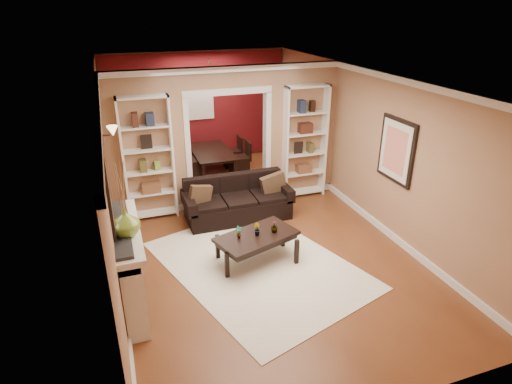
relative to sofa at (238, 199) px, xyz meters
name	(u,v)px	position (x,y,z in m)	size (l,w,h in m)	color
floor	(248,228)	(0.05, -0.45, -0.39)	(8.00, 8.00, 0.00)	brown
ceiling	(247,76)	(0.05, -0.45, 2.31)	(8.00, 8.00, 0.00)	white
wall_back	(198,107)	(0.05, 3.55, 0.96)	(8.00, 8.00, 0.00)	#A77A58
wall_front	(389,301)	(0.05, -4.45, 0.96)	(8.00, 8.00, 0.00)	#A77A58
wall_left	(108,174)	(-2.20, -0.45, 0.96)	(8.00, 8.00, 0.00)	#A77A58
wall_right	(363,144)	(2.30, -0.45, 0.96)	(8.00, 8.00, 0.00)	#A77A58
partition_wall	(228,138)	(0.05, 0.75, 0.96)	(4.50, 0.15, 2.70)	#A77A58
red_back_panel	(198,109)	(0.05, 3.52, 0.93)	(4.44, 0.04, 2.64)	maroon
dining_window	(198,100)	(0.05, 3.48, 1.16)	(0.78, 0.03, 0.98)	#8CA5CC
area_rug	(257,265)	(-0.18, -1.63, -0.38)	(2.37, 3.31, 0.01)	white
sofa	(238,199)	(0.00, 0.00, 0.00)	(1.99, 0.86, 0.78)	black
pillow_left	(200,195)	(-0.71, -0.02, 0.19)	(0.40, 0.11, 0.40)	brown
pillow_right	(274,184)	(0.71, -0.02, 0.22)	(0.46, 0.13, 0.46)	brown
coffee_table	(257,248)	(-0.15, -1.52, -0.15)	(1.24, 0.67, 0.47)	black
plant_left	(239,232)	(-0.44, -1.52, 0.18)	(0.11, 0.07, 0.20)	#336626
plant_center	(257,229)	(-0.15, -1.52, 0.18)	(0.11, 0.09, 0.20)	#336626
plant_right	(274,226)	(0.14, -1.52, 0.18)	(0.11, 0.11, 0.20)	#336626
bookshelf_left	(148,160)	(-1.50, 0.58, 0.76)	(0.90, 0.30, 2.30)	white
bookshelf_right	(304,143)	(1.60, 0.58, 0.76)	(0.90, 0.30, 2.30)	white
fireplace	(132,266)	(-2.04, -1.95, 0.19)	(0.32, 1.70, 1.16)	white
vase	(126,222)	(-2.04, -2.15, 0.95)	(0.34, 0.34, 0.35)	olive
mirror	(107,182)	(-2.18, -1.95, 1.41)	(0.03, 0.95, 1.10)	silver
wall_sconce	(109,133)	(-2.10, 0.10, 1.44)	(0.18, 0.18, 0.22)	#FFE0A5
framed_art	(396,150)	(2.26, -1.45, 1.16)	(0.04, 0.85, 1.05)	black
dining_table	(213,162)	(0.13, 2.43, -0.11)	(0.89, 1.59, 0.56)	black
dining_chair_nw	(192,161)	(-0.42, 2.13, 0.09)	(0.47, 0.47, 0.95)	black
dining_chair_ne	(239,158)	(0.68, 2.13, 0.02)	(0.41, 0.41, 0.83)	black
dining_chair_sw	(188,156)	(-0.42, 2.73, 0.01)	(0.40, 0.40, 0.81)	black
dining_chair_se	(232,151)	(0.68, 2.73, 0.00)	(0.38, 0.38, 0.78)	black
chandelier	(209,89)	(0.05, 2.25, 1.63)	(0.50, 0.50, 0.30)	#2F1E15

